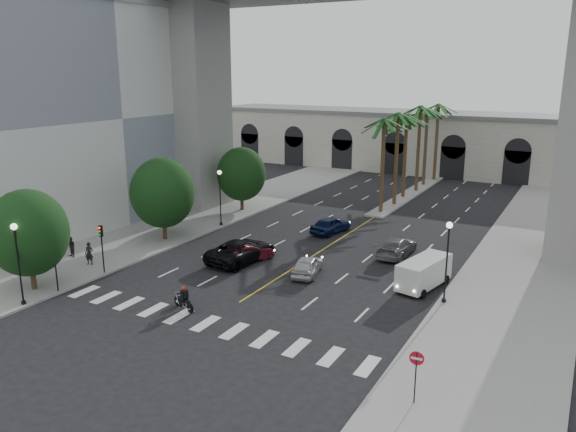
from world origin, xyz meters
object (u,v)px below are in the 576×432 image
Objects in this scene: lamp_post_left_near at (18,257)px; pedestrian_a at (89,254)px; motorcycle_rider at (184,299)px; car_d at (397,247)px; lamp_post_right at (447,255)px; traffic_signal_far at (102,241)px; cargo_van at (424,272)px; car_a at (307,265)px; car_e at (331,225)px; lamp_post_left_far at (220,193)px; traffic_signal_near at (54,257)px; car_b at (247,253)px; pedestrian_b at (71,247)px; do_not_enter_sign at (416,367)px; car_c at (241,251)px.

pedestrian_a is (-2.14, 7.22, -2.22)m from lamp_post_left_near.
motorcycle_rider reaches higher than car_d.
traffic_signal_far is at bearing -164.02° from lamp_post_right.
motorcycle_rider is 0.40× the size of cargo_van.
car_e reaches higher than car_a.
traffic_signal_far reaches higher than car_a.
car_d is at bearing 50.46° from lamp_post_left_near.
lamp_post_right is at bearing 15.98° from traffic_signal_far.
lamp_post_left_near and lamp_post_left_far have the same top height.
traffic_signal_near is 0.82× the size of car_e.
car_a is 0.95× the size of car_b.
lamp_post_right is 1.06× the size of cargo_van.
lamp_post_left_far reaches higher than motorcycle_rider.
traffic_signal_far is at bearing -145.65° from cargo_van.
lamp_post_right reaches higher than pedestrian_b.
lamp_post_left_far is at bearing 160.67° from lamp_post_right.
traffic_signal_far is 1.39× the size of do_not_enter_sign.
lamp_post_left_far reaches higher than car_c.
pedestrian_a reaches higher than pedestrian_b.
car_b is (-5.32, 0.21, 0.01)m from car_a.
pedestrian_b is (-12.28, -6.04, 0.27)m from car_b.
traffic_signal_near reaches higher than car_e.
lamp_post_left_near reaches higher than pedestrian_a.
lamp_post_right reaches higher than traffic_signal_far.
pedestrian_b is (-13.77, 3.26, 0.29)m from motorcycle_rider.
traffic_signal_far is at bearing -39.56° from pedestrian_a.
car_c is at bearing 121.17° from motorcycle_rider.
lamp_post_left_near is 15.90m from car_b.
cargo_van reaches higher than pedestrian_b.
cargo_van is (-1.91, 2.02, -2.09)m from lamp_post_right.
lamp_post_right is 25.69m from pedestrian_a.
motorcycle_rider is 9.42m from car_c.
lamp_post_left_near reaches higher than car_c.
lamp_post_right is 3.13× the size of pedestrian_a.
lamp_post_left_far is at bearing 90.31° from traffic_signal_near.
car_c is 1.21× the size of car_d.
lamp_post_right is at bearing -19.33° from lamp_post_left_far.
cargo_van is (10.99, -8.99, 0.37)m from car_e.
lamp_post_left_near is at bearing -95.24° from pedestrian_a.
car_c is (-15.65, 0.68, -2.36)m from lamp_post_right.
pedestrian_a reaches higher than car_a.
lamp_post_left_near reaches higher than traffic_signal_near.
pedestrian_a is at bearing 106.48° from lamp_post_left_near.
traffic_signal_far is 0.86× the size of car_b.
traffic_signal_near is at bearing -33.28° from pedestrian_b.
do_not_enter_sign is (17.25, -12.41, 1.05)m from car_c.
car_c is at bearing 85.32° from car_e.
car_c is at bearing 57.76° from traffic_signal_near.
car_e is (0.83, 19.56, 0.08)m from motorcycle_rider.
lamp_post_right reaches higher than car_e.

